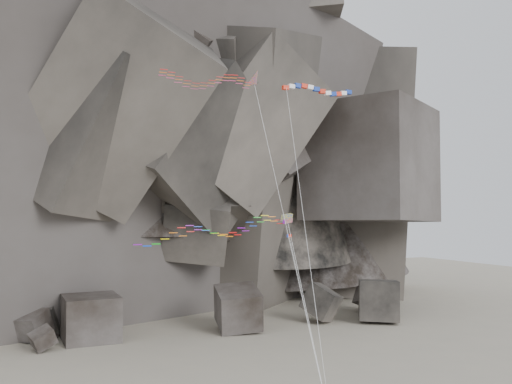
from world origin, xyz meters
name	(u,v)px	position (x,y,z in m)	size (l,w,h in m)	color
headland	(124,97)	(0.00, 70.00, 42.00)	(110.00, 70.00, 84.00)	#534C44
boulder_field	(193,314)	(3.07, 32.45, 2.74)	(76.22, 18.22, 8.05)	#47423F
delta_kite	(204,79)	(-5.95, 1.35, 30.44)	(10.32, 14.09, 30.47)	red
banner_kite	(318,93)	(6.58, 1.50, 30.27)	(10.91, 14.17, 29.74)	red
parafoil_kite	(209,230)	(-6.26, -1.22, 16.31)	(15.42, 11.17, 16.42)	#D6C40B
pennant_kite	(298,276)	(2.01, -2.43, 11.94)	(3.28, 12.82, 14.34)	red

